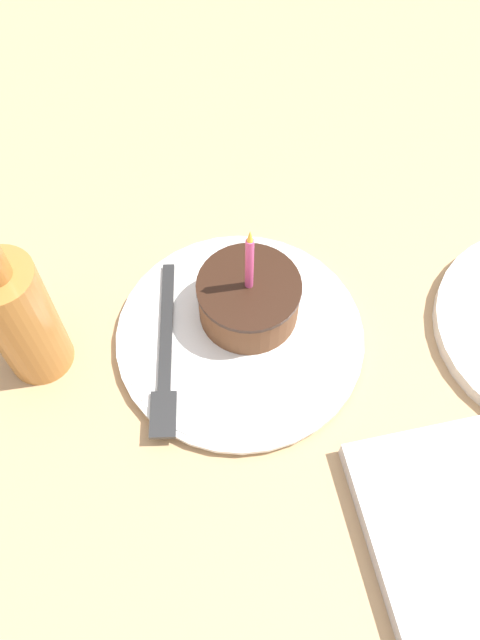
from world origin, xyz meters
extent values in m
cube|color=tan|center=(0.00, 0.00, -0.02)|extent=(2.40, 2.40, 0.04)
cylinder|color=white|center=(-0.02, 0.02, 0.01)|extent=(0.23, 0.23, 0.01)
cylinder|color=white|center=(-0.02, 0.02, 0.01)|extent=(0.24, 0.24, 0.01)
cylinder|color=brown|center=(-0.04, 0.04, 0.03)|extent=(0.10, 0.10, 0.04)
cylinder|color=black|center=(-0.04, 0.04, 0.06)|extent=(0.10, 0.10, 0.00)
cylinder|color=#E04C8C|center=(-0.04, 0.04, 0.09)|extent=(0.01, 0.01, 0.07)
cone|color=yellow|center=(-0.04, 0.04, 0.13)|extent=(0.01, 0.01, 0.01)
cube|color=#262626|center=(-0.04, -0.05, 0.02)|extent=(0.14, 0.04, 0.00)
cube|color=#262626|center=(0.05, -0.06, 0.02)|extent=(0.05, 0.03, 0.00)
cylinder|color=#B27233|center=(-0.04, -0.17, 0.07)|extent=(0.06, 0.06, 0.14)
camera|label=1|loc=(0.28, -0.04, 0.54)|focal=35.00mm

